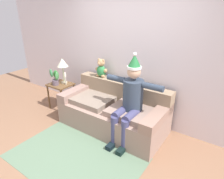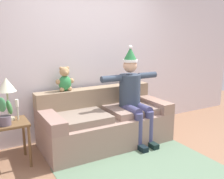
{
  "view_description": "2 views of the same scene",
  "coord_description": "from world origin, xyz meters",
  "px_view_note": "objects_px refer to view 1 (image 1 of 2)",
  "views": [
    {
      "loc": [
        1.84,
        -1.72,
        2.17
      ],
      "look_at": [
        0.0,
        0.92,
        0.81
      ],
      "focal_mm": 31.32,
      "sensor_mm": 36.0,
      "label": 1
    },
    {
      "loc": [
        -1.77,
        -2.36,
        1.68
      ],
      "look_at": [
        0.03,
        0.8,
        0.89
      ],
      "focal_mm": 40.35,
      "sensor_mm": 36.0,
      "label": 2
    }
  ],
  "objects_px": {
    "couch": "(114,111)",
    "candle_short": "(65,77)",
    "potted_plant": "(55,78)",
    "teddy_bear": "(101,69)",
    "side_table": "(61,88)",
    "person_seated": "(130,99)",
    "candle_tall": "(55,76)",
    "table_lamp": "(62,64)"
  },
  "relations": [
    {
      "from": "couch",
      "to": "candle_short",
      "type": "relative_size",
      "value": 7.14
    },
    {
      "from": "couch",
      "to": "potted_plant",
      "type": "height_order",
      "value": "potted_plant"
    },
    {
      "from": "teddy_bear",
      "to": "candle_short",
      "type": "height_order",
      "value": "teddy_bear"
    },
    {
      "from": "side_table",
      "to": "couch",
      "type": "bearing_deg",
      "value": 1.53
    },
    {
      "from": "couch",
      "to": "side_table",
      "type": "bearing_deg",
      "value": -178.47
    },
    {
      "from": "teddy_bear",
      "to": "potted_plant",
      "type": "xyz_separation_m",
      "value": [
        -0.94,
        -0.43,
        -0.25
      ]
    },
    {
      "from": "person_seated",
      "to": "candle_tall",
      "type": "relative_size",
      "value": 6.22
    },
    {
      "from": "teddy_bear",
      "to": "candle_short",
      "type": "bearing_deg",
      "value": -158.7
    },
    {
      "from": "teddy_bear",
      "to": "potted_plant",
      "type": "bearing_deg",
      "value": -155.2
    },
    {
      "from": "side_table",
      "to": "potted_plant",
      "type": "bearing_deg",
      "value": -110.6
    },
    {
      "from": "person_seated",
      "to": "side_table",
      "type": "height_order",
      "value": "person_seated"
    },
    {
      "from": "side_table",
      "to": "candle_tall",
      "type": "xyz_separation_m",
      "value": [
        -0.14,
        -0.02,
        0.26
      ]
    },
    {
      "from": "couch",
      "to": "candle_tall",
      "type": "height_order",
      "value": "couch"
    },
    {
      "from": "teddy_bear",
      "to": "candle_short",
      "type": "xyz_separation_m",
      "value": [
        -0.76,
        -0.3,
        -0.24
      ]
    },
    {
      "from": "teddy_bear",
      "to": "table_lamp",
      "type": "xyz_separation_m",
      "value": [
        -0.87,
        -0.25,
        0.03
      ]
    },
    {
      "from": "candle_tall",
      "to": "couch",
      "type": "bearing_deg",
      "value": 2.13
    },
    {
      "from": "table_lamp",
      "to": "candle_short",
      "type": "relative_size",
      "value": 2.03
    },
    {
      "from": "person_seated",
      "to": "candle_short",
      "type": "bearing_deg",
      "value": 174.45
    },
    {
      "from": "couch",
      "to": "teddy_bear",
      "type": "xyz_separation_m",
      "value": [
        -0.52,
        0.3,
        0.68
      ]
    },
    {
      "from": "potted_plant",
      "to": "candle_short",
      "type": "relative_size",
      "value": 1.35
    },
    {
      "from": "couch",
      "to": "candle_tall",
      "type": "distance_m",
      "value": 1.62
    },
    {
      "from": "person_seated",
      "to": "potted_plant",
      "type": "bearing_deg",
      "value": 179.08
    },
    {
      "from": "side_table",
      "to": "candle_short",
      "type": "height_order",
      "value": "candle_short"
    },
    {
      "from": "potted_plant",
      "to": "couch",
      "type": "bearing_deg",
      "value": 5.25
    },
    {
      "from": "side_table",
      "to": "teddy_bear",
      "type": "bearing_deg",
      "value": 20.51
    },
    {
      "from": "teddy_bear",
      "to": "side_table",
      "type": "relative_size",
      "value": 0.65
    },
    {
      "from": "table_lamp",
      "to": "potted_plant",
      "type": "relative_size",
      "value": 1.51
    },
    {
      "from": "side_table",
      "to": "potted_plant",
      "type": "distance_m",
      "value": 0.29
    },
    {
      "from": "person_seated",
      "to": "side_table",
      "type": "relative_size",
      "value": 2.6
    },
    {
      "from": "potted_plant",
      "to": "candle_short",
      "type": "bearing_deg",
      "value": 37.82
    },
    {
      "from": "couch",
      "to": "person_seated",
      "type": "relative_size",
      "value": 1.3
    },
    {
      "from": "side_table",
      "to": "table_lamp",
      "type": "height_order",
      "value": "table_lamp"
    },
    {
      "from": "potted_plant",
      "to": "table_lamp",
      "type": "bearing_deg",
      "value": 68.4
    },
    {
      "from": "potted_plant",
      "to": "candle_short",
      "type": "height_order",
      "value": "potted_plant"
    },
    {
      "from": "person_seated",
      "to": "teddy_bear",
      "type": "bearing_deg",
      "value": 153.99
    },
    {
      "from": "table_lamp",
      "to": "candle_tall",
      "type": "distance_m",
      "value": 0.35
    },
    {
      "from": "person_seated",
      "to": "potted_plant",
      "type": "xyz_separation_m",
      "value": [
        -1.89,
        0.03,
        -0.02
      ]
    },
    {
      "from": "side_table",
      "to": "table_lamp",
      "type": "bearing_deg",
      "value": 67.32
    },
    {
      "from": "potted_plant",
      "to": "candle_tall",
      "type": "relative_size",
      "value": 1.52
    },
    {
      "from": "couch",
      "to": "potted_plant",
      "type": "relative_size",
      "value": 5.31
    },
    {
      "from": "side_table",
      "to": "table_lamp",
      "type": "xyz_separation_m",
      "value": [
        0.04,
        0.09,
        0.55
      ]
    },
    {
      "from": "person_seated",
      "to": "table_lamp",
      "type": "height_order",
      "value": "person_seated"
    }
  ]
}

